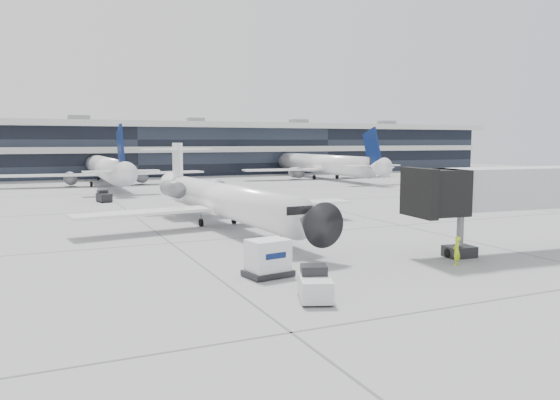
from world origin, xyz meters
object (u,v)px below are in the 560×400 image
jet_bridge (544,188)px  ramp_worker (457,251)px  baggage_tug (315,285)px  cargo_uld (268,258)px  regional_jet (222,199)px

jet_bridge → ramp_worker: jet_bridge is taller
baggage_tug → cargo_uld: (-0.26, 4.90, 0.31)m
baggage_tug → cargo_uld: 4.92m
ramp_worker → cargo_uld: cargo_uld is taller
ramp_worker → baggage_tug: 11.27m
jet_bridge → baggage_tug: 19.79m
regional_jet → jet_bridge: 24.44m
baggage_tug → jet_bridge: bearing=32.3°
regional_jet → baggage_tug: (-2.85, -22.06, -1.73)m
jet_bridge → cargo_uld: bearing=-177.5°
regional_jet → baggage_tug: size_ratio=11.23×
ramp_worker → baggage_tug: size_ratio=0.62×
ramp_worker → cargo_uld: bearing=-39.0°
jet_bridge → ramp_worker: size_ratio=10.53×
regional_jet → baggage_tug: 22.31m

